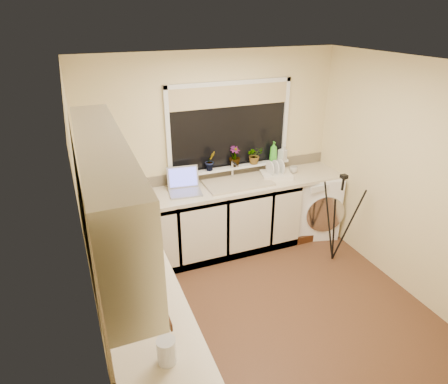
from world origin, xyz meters
TOP-DOWN VIEW (x-y plane):
  - floor at (0.00, 0.00)m, footprint 3.20×3.20m
  - ceiling at (0.00, 0.00)m, footprint 3.20×3.20m
  - wall_back at (0.00, 1.50)m, footprint 3.20×0.00m
  - wall_front at (0.00, -1.50)m, footprint 3.20×0.00m
  - wall_left at (-1.60, 0.00)m, footprint 0.00×3.00m
  - wall_right at (1.60, 0.00)m, footprint 0.00×3.00m
  - base_cabinet_back at (-0.33, 1.20)m, footprint 2.55×0.60m
  - base_cabinet_left at (-1.30, -0.30)m, footprint 0.54×2.40m
  - worktop_back at (0.00, 1.20)m, footprint 3.20×0.60m
  - worktop_left at (-1.30, -0.30)m, footprint 0.60×2.40m
  - upper_cabinet at (-1.44, -0.45)m, footprint 0.28×1.90m
  - splashback_left at (-1.59, -0.30)m, footprint 0.02×2.40m
  - splashback_back at (0.00, 1.49)m, footprint 3.20×0.02m
  - window_glass at (0.20, 1.49)m, footprint 1.50×0.02m
  - window_blind at (0.20, 1.46)m, footprint 1.50×0.02m
  - windowsill at (0.20, 1.43)m, footprint 1.60×0.14m
  - sink at (0.20, 1.20)m, footprint 0.82×0.46m
  - faucet at (0.20, 1.38)m, footprint 0.03×0.03m
  - washing_machine at (1.31, 1.18)m, footprint 0.75×0.74m
  - laptop at (-0.47, 1.24)m, footprint 0.42×0.40m
  - kettle at (-1.24, 0.12)m, footprint 0.16×0.16m
  - dish_rack at (0.74, 1.21)m, footprint 0.44×0.37m
  - tripod at (1.20, 0.47)m, footprint 0.73×0.73m
  - glass_jug at (-1.27, -1.08)m, footprint 0.12×0.12m
  - steel_jar at (-1.32, -0.25)m, footprint 0.07×0.07m
  - microwave at (-1.29, 0.72)m, footprint 0.56×0.67m
  - plant_b at (-0.09, 1.40)m, footprint 0.16×0.14m
  - plant_c at (0.25, 1.43)m, footprint 0.18×0.18m
  - plant_d at (0.52, 1.40)m, footprint 0.21×0.18m
  - soap_bottle_green at (0.79, 1.41)m, footprint 0.11×0.11m
  - soap_bottle_clear at (0.92, 1.40)m, footprint 0.12×0.12m
  - cup_back at (1.02, 1.26)m, footprint 0.14×0.14m
  - cup_left at (-1.25, -0.51)m, footprint 0.12×0.12m

SIDE VIEW (x-z plane):
  - floor at x=0.00m, z-range 0.00..0.00m
  - base_cabinet_back at x=-0.33m, z-range 0.00..0.86m
  - base_cabinet_left at x=-1.30m, z-range 0.00..0.86m
  - washing_machine at x=1.31m, z-range 0.00..0.87m
  - tripod at x=1.20m, z-range 0.00..1.15m
  - worktop_back at x=0.00m, z-range 0.86..0.90m
  - worktop_left at x=-1.30m, z-range 0.86..0.90m
  - sink at x=0.20m, z-range 0.90..0.93m
  - dish_rack at x=0.74m, z-range 0.90..0.96m
  - cup_back at x=1.02m, z-range 0.90..0.99m
  - cup_left at x=-1.25m, z-range 0.90..0.99m
  - steel_jar at x=-1.32m, z-range 0.90..1.00m
  - splashback_back at x=0.00m, z-range 0.90..1.04m
  - laptop at x=-0.47m, z-range 0.84..1.11m
  - glass_jug at x=-1.27m, z-range 0.90..1.07m
  - kettle at x=-1.24m, z-range 0.90..1.11m
  - faucet at x=0.20m, z-range 0.90..1.14m
  - windowsill at x=0.20m, z-range 1.02..1.05m
  - microwave at x=-1.29m, z-range 0.90..1.22m
  - splashback_left at x=-1.59m, z-range 0.90..1.35m
  - soap_bottle_clear at x=0.92m, z-range 1.05..1.25m
  - plant_d at x=0.52m, z-range 1.05..1.28m
  - plant_b at x=-0.09m, z-range 1.05..1.30m
  - plant_c at x=0.25m, z-range 1.05..1.31m
  - soap_bottle_green at x=0.79m, z-range 1.05..1.31m
  - wall_back at x=0.00m, z-range -0.38..2.83m
  - wall_front at x=0.00m, z-range -0.38..2.83m
  - wall_left at x=-1.60m, z-range -0.27..2.73m
  - wall_right at x=1.60m, z-range -0.27..2.73m
  - window_glass at x=0.20m, z-range 1.05..2.05m
  - upper_cabinet at x=-1.44m, z-range 1.45..2.15m
  - window_blind at x=0.20m, z-range 1.80..2.05m
  - ceiling at x=0.00m, z-range 2.45..2.45m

